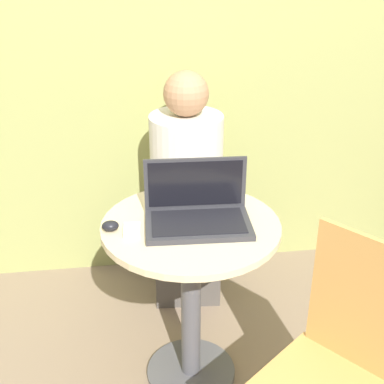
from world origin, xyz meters
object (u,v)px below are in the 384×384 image
Objects in this scene: cell_phone at (132,230)px; person_seated at (186,205)px; laptop at (197,211)px; chair_empty at (338,378)px.

cell_phone is 0.08× the size of person_seated.
laptop is 0.65m from person_seated.
person_seated reaches higher than cell_phone.
chair_empty is at bearing -57.02° from laptop.
cell_phone is at bearing -113.10° from person_seated.
person_seated is at bearing 86.79° from laptop.
cell_phone is at bearing 139.41° from chair_empty.
chair_empty is 0.78× the size of person_seated.
chair_empty reaches higher than cell_phone.
cell_phone is 0.81m from chair_empty.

